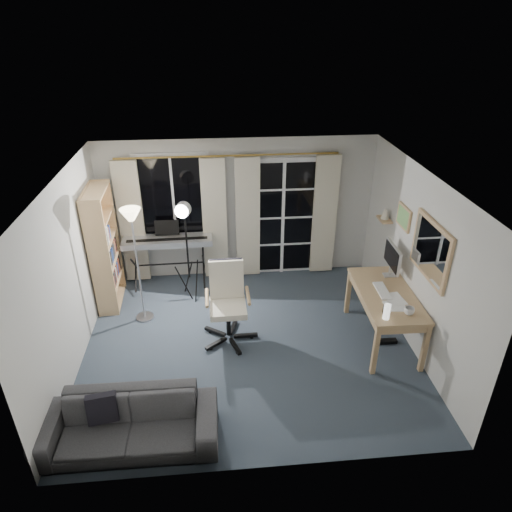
{
  "coord_description": "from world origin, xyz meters",
  "views": [
    {
      "loc": [
        -0.37,
        -5.07,
        4.13
      ],
      "look_at": [
        0.14,
        0.35,
        1.2
      ],
      "focal_mm": 32.0,
      "sensor_mm": 36.0,
      "label": 1
    }
  ],
  "objects": [
    {
      "name": "keyboard_piano",
      "position": [
        -1.18,
        1.7,
        0.8
      ],
      "size": [
        1.46,
        0.72,
        1.05
      ],
      "rotation": [
        0.0,
        0.0,
        0.02
      ],
      "color": "black",
      "rests_on": "floor"
    },
    {
      "name": "mug",
      "position": [
        1.98,
        -0.58,
        0.83
      ],
      "size": [
        0.13,
        0.1,
        0.13
      ],
      "primitive_type": "imported",
      "rotation": [
        0.0,
        0.0,
        -0.02
      ],
      "color": "silver",
      "rests_on": "desk"
    },
    {
      "name": "monitor",
      "position": [
        2.08,
        0.37,
        1.06
      ],
      "size": [
        0.19,
        0.56,
        0.48
      ],
      "rotation": [
        0.0,
        0.0,
        -0.02
      ],
      "color": "silver",
      "rests_on": "desk"
    },
    {
      "name": "torchiere_lamp",
      "position": [
        -1.52,
        0.75,
        1.44
      ],
      "size": [
        0.35,
        0.35,
        1.79
      ],
      "rotation": [
        0.0,
        0.0,
        0.27
      ],
      "color": "#B2B2B7",
      "rests_on": "floor"
    },
    {
      "name": "curtains",
      "position": [
        -0.14,
        1.88,
        1.09
      ],
      "size": [
        3.6,
        0.07,
        2.13
      ],
      "color": "gold",
      "rests_on": "floor"
    },
    {
      "name": "desk_clutter",
      "position": [
        1.81,
        -0.31,
        0.6
      ],
      "size": [
        0.46,
        0.87,
        0.98
      ],
      "rotation": [
        0.0,
        0.0,
        -0.02
      ],
      "color": "white",
      "rests_on": "desk"
    },
    {
      "name": "desk",
      "position": [
        1.88,
        -0.08,
        0.68
      ],
      "size": [
        0.75,
        1.45,
        0.77
      ],
      "rotation": [
        0.0,
        0.0,
        -0.02
      ],
      "color": "tan",
      "rests_on": "floor"
    },
    {
      "name": "floor",
      "position": [
        0.0,
        0.0,
        -0.01
      ],
      "size": [
        4.5,
        4.0,
        0.02
      ],
      "primitive_type": "cube",
      "color": "#333E4A",
      "rests_on": "ground"
    },
    {
      "name": "framed_print",
      "position": [
        2.23,
        0.55,
        1.6
      ],
      "size": [
        0.03,
        0.42,
        0.32
      ],
      "color": "tan",
      "rests_on": "floor"
    },
    {
      "name": "studio_light",
      "position": [
        -0.85,
        1.2,
        1.37
      ],
      "size": [
        0.37,
        0.37,
        1.71
      ],
      "rotation": [
        0.0,
        0.0,
        -0.28
      ],
      "color": "black",
      "rests_on": "floor"
    },
    {
      "name": "wall_mirror",
      "position": [
        2.22,
        -0.35,
        1.55
      ],
      "size": [
        0.04,
        0.94,
        0.74
      ],
      "color": "tan",
      "rests_on": "floor"
    },
    {
      "name": "french_door",
      "position": [
        0.75,
        1.97,
        1.03
      ],
      "size": [
        1.32,
        0.09,
        2.11
      ],
      "color": "white",
      "rests_on": "floor"
    },
    {
      "name": "window",
      "position": [
        -1.05,
        1.97,
        1.5
      ],
      "size": [
        1.2,
        0.08,
        1.4
      ],
      "color": "white",
      "rests_on": "floor"
    },
    {
      "name": "office_chair",
      "position": [
        -0.27,
        0.24,
        0.67
      ],
      "size": [
        0.76,
        0.79,
        1.14
      ],
      "rotation": [
        0.0,
        0.0,
        0.01
      ],
      "color": "black",
      "rests_on": "floor"
    },
    {
      "name": "wall_shelf",
      "position": [
        2.16,
        1.05,
        1.41
      ],
      "size": [
        0.16,
        0.3,
        0.18
      ],
      "color": "tan",
      "rests_on": "floor"
    },
    {
      "name": "sofa",
      "position": [
        -1.4,
        -1.55,
        0.37
      ],
      "size": [
        1.88,
        0.57,
        0.73
      ],
      "rotation": [
        0.0,
        0.0,
        -0.01
      ],
      "color": "#272729",
      "rests_on": "floor"
    },
    {
      "name": "bookshelf",
      "position": [
        -2.12,
        1.27,
        0.9
      ],
      "size": [
        0.34,
        0.89,
        1.89
      ],
      "rotation": [
        0.0,
        0.0,
        0.04
      ],
      "color": "tan",
      "rests_on": "floor"
    }
  ]
}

